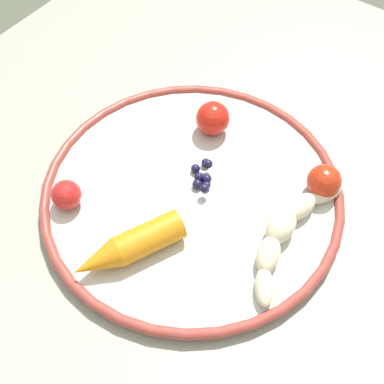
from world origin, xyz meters
The scene contains 8 objects.
dining_table centered at (0.00, 0.00, 0.67)m, with size 0.91×0.98×0.77m.
plate centered at (0.04, -0.01, 0.78)m, with size 0.35×0.35×0.02m.
banana centered at (-0.08, -0.03, 0.79)m, with size 0.06×0.19×0.03m.
carrot_orange centered at (0.04, 0.09, 0.80)m, with size 0.08×0.13×0.03m.
blueberry_pile centered at (0.04, -0.04, 0.79)m, with size 0.04×0.05×0.02m.
tomato_near centered at (0.08, -0.11, 0.80)m, with size 0.04×0.04×0.04m, color red.
tomato_mid centered at (-0.08, -0.10, 0.80)m, with size 0.04×0.04×0.04m, color red.
tomato_far centered at (0.14, 0.08, 0.80)m, with size 0.03×0.03×0.03m, color red.
Camera 1 is at (-0.17, 0.27, 1.27)m, focal length 48.08 mm.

